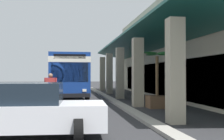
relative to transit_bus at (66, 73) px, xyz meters
The scene contains 6 objects.
ground 8.58m from the transit_bus, 61.00° to the left, with size 120.00×120.00×0.00m, color #2D2D30.
curb_strip 4.40m from the transit_bus, 48.56° to the left, with size 33.38×0.50×0.12m, color #9E998E.
transit_bus is the anchor object (origin of this frame).
parked_sedan_white 15.61m from the transit_bus, ahead, with size 2.57×4.47×1.47m.
pedestrian 7.31m from the transit_bus, ahead, with size 0.45×0.69×1.78m.
potted_palm 10.22m from the transit_bus, 27.59° to the left, with size 1.77×1.59×2.88m.
Camera 1 is at (19.49, 0.89, 1.67)m, focal length 47.21 mm.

